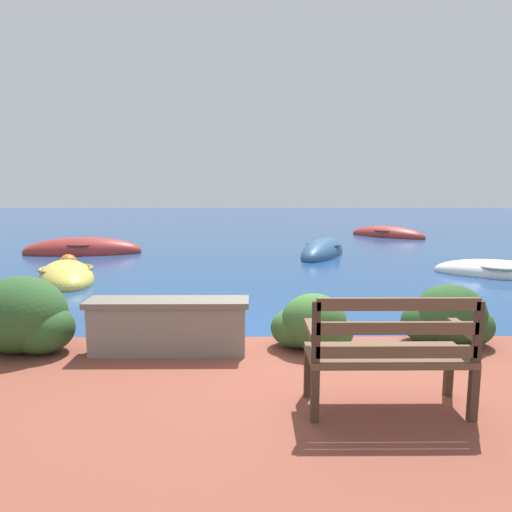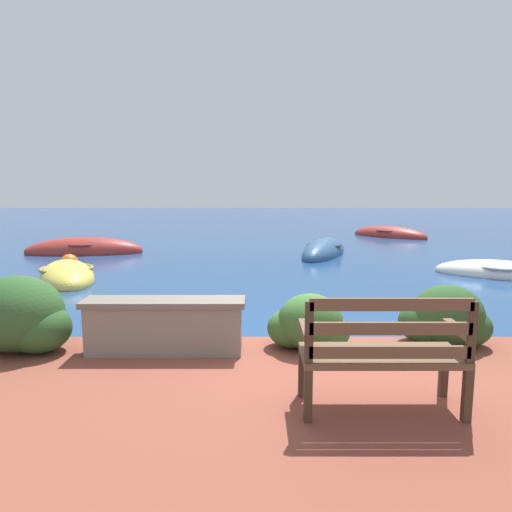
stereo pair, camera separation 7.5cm
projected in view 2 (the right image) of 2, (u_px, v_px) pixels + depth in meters
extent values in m
plane|color=navy|center=(306.00, 355.00, 5.26)|extent=(80.00, 80.00, 0.00)
cube|color=#433123|center=(302.00, 372.00, 3.72)|extent=(0.06, 0.06, 0.40)
cube|color=#433123|center=(443.00, 372.00, 3.72)|extent=(0.06, 0.06, 0.40)
cube|color=#433123|center=(308.00, 396.00, 3.30)|extent=(0.06, 0.06, 0.40)
cube|color=#433123|center=(467.00, 396.00, 3.30)|extent=(0.06, 0.06, 0.40)
cube|color=brown|center=(381.00, 355.00, 3.48)|extent=(1.22, 0.48, 0.05)
cube|color=brown|center=(389.00, 352.00, 3.26)|extent=(1.16, 0.04, 0.09)
cube|color=brown|center=(390.00, 328.00, 3.23)|extent=(1.16, 0.04, 0.09)
cube|color=brown|center=(391.00, 304.00, 3.20)|extent=(1.16, 0.04, 0.09)
cube|color=#433123|center=(309.00, 332.00, 3.23)|extent=(0.06, 0.04, 0.45)
cube|color=#433123|center=(471.00, 332.00, 3.23)|extent=(0.06, 0.04, 0.45)
cube|color=brown|center=(306.00, 330.00, 3.45)|extent=(0.07, 0.43, 0.05)
cube|color=brown|center=(458.00, 330.00, 3.45)|extent=(0.07, 0.43, 0.05)
cube|color=gray|center=(165.00, 329.00, 4.71)|extent=(1.58, 0.35, 0.50)
cube|color=#6C655B|center=(164.00, 302.00, 4.67)|extent=(1.66, 0.39, 0.06)
ellipsoid|color=#2D5628|center=(18.00, 314.00, 4.73)|extent=(0.94, 0.84, 0.80)
ellipsoid|color=#2D5628|center=(39.00, 328.00, 4.71)|extent=(0.66, 0.59, 0.52)
ellipsoid|color=#2D5628|center=(184.00, 321.00, 4.90)|extent=(0.65, 0.59, 0.55)
ellipsoid|color=#2D5628|center=(169.00, 327.00, 4.96)|extent=(0.49, 0.44, 0.39)
ellipsoid|color=#2D5628|center=(199.00, 330.00, 4.88)|extent=(0.46, 0.41, 0.36)
ellipsoid|color=#38662D|center=(310.00, 321.00, 4.81)|extent=(0.70, 0.63, 0.59)
ellipsoid|color=#38662D|center=(291.00, 328.00, 4.88)|extent=(0.52, 0.47, 0.42)
ellipsoid|color=#38662D|center=(327.00, 332.00, 4.79)|extent=(0.49, 0.44, 0.38)
ellipsoid|color=#284C23|center=(447.00, 315.00, 4.93)|extent=(0.77, 0.70, 0.66)
ellipsoid|color=#284C23|center=(425.00, 322.00, 5.01)|extent=(0.58, 0.52, 0.46)
ellipsoid|color=#284C23|center=(466.00, 327.00, 4.91)|extent=(0.54, 0.49, 0.43)
ellipsoid|color=#DBC64C|center=(67.00, 278.00, 9.53)|extent=(1.97, 2.57, 0.72)
torus|color=olive|center=(67.00, 269.00, 9.50)|extent=(1.44, 1.44, 0.07)
cube|color=#846647|center=(66.00, 267.00, 9.82)|extent=(0.82, 0.48, 0.04)
cube|color=#846647|center=(68.00, 272.00, 9.25)|extent=(0.82, 0.48, 0.04)
ellipsoid|color=silver|center=(499.00, 274.00, 10.04)|extent=(2.85, 2.17, 0.60)
torus|color=gray|center=(500.00, 266.00, 10.01)|extent=(1.46, 1.46, 0.07)
cube|color=#846647|center=(483.00, 266.00, 10.17)|extent=(0.50, 0.81, 0.04)
ellipsoid|color=#2D517A|center=(324.00, 253.00, 13.20)|extent=(2.08, 3.31, 0.83)
torus|color=#2D4157|center=(324.00, 245.00, 13.17)|extent=(1.29, 1.29, 0.07)
cube|color=#846647|center=(327.00, 244.00, 13.61)|extent=(0.77, 0.40, 0.04)
cube|color=#846647|center=(320.00, 247.00, 12.81)|extent=(0.77, 0.40, 0.04)
ellipsoid|color=#9E2D28|center=(84.00, 251.00, 13.44)|extent=(3.49, 1.46, 0.85)
torus|color=brown|center=(84.00, 244.00, 13.41)|extent=(1.21, 1.21, 0.07)
cube|color=#846647|center=(66.00, 245.00, 13.35)|extent=(0.22, 0.87, 0.04)
cube|color=#846647|center=(99.00, 244.00, 13.46)|extent=(0.22, 0.87, 0.04)
ellipsoid|color=#9E2D28|center=(389.00, 235.00, 18.17)|extent=(3.01, 2.97, 0.73)
torus|color=brown|center=(389.00, 230.00, 18.14)|extent=(1.59, 1.59, 0.07)
cube|color=#846647|center=(379.00, 230.00, 18.46)|extent=(0.71, 0.72, 0.04)
cube|color=#846647|center=(399.00, 232.00, 17.87)|extent=(0.71, 0.72, 0.04)
sphere|color=orange|center=(69.00, 263.00, 11.35)|extent=(0.43, 0.43, 0.43)
torus|color=navy|center=(69.00, 263.00, 11.35)|extent=(0.47, 0.47, 0.05)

